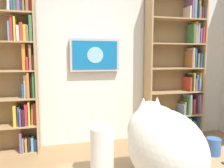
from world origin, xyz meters
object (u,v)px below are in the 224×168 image
object	(u,v)px
bookshelf_left	(181,69)
paper_towel_roll	(102,152)
coffee_mug	(213,146)
bookshelf_right	(14,68)
cat	(161,141)
wall_mounted_tv	(95,55)

from	to	relation	value
bookshelf_left	paper_towel_roll	bearing A→B (deg)	52.00
bookshelf_left	coffee_mug	bearing A→B (deg)	63.59
bookshelf_right	cat	world-z (taller)	bookshelf_right
paper_towel_roll	coffee_mug	xyz separation A→B (m)	(-0.67, -0.07, -0.07)
bookshelf_right	coffee_mug	world-z (taller)	bookshelf_right
wall_mounted_tv	cat	world-z (taller)	wall_mounted_tv
wall_mounted_tv	paper_towel_roll	distance (m)	2.38
wall_mounted_tv	coffee_mug	xyz separation A→B (m)	(-0.29, 2.22, -0.54)
cat	bookshelf_right	bearing A→B (deg)	-67.10
bookshelf_left	wall_mounted_tv	size ratio (longest dim) A/B	3.11
paper_towel_roll	coffee_mug	world-z (taller)	paper_towel_roll
bookshelf_right	cat	xyz separation A→B (m)	(-0.97, 2.31, -0.24)
wall_mounted_tv	coffee_mug	bearing A→B (deg)	97.50
bookshelf_right	paper_towel_roll	bearing A→B (deg)	108.06
cat	paper_towel_roll	xyz separation A→B (m)	(0.25, -0.10, -0.06)
bookshelf_left	wall_mounted_tv	xyz separation A→B (m)	(1.36, -0.08, 0.21)
paper_towel_roll	coffee_mug	distance (m)	0.67
bookshelf_right	coffee_mug	xyz separation A→B (m)	(-1.39, 2.14, -0.37)
bookshelf_right	wall_mounted_tv	world-z (taller)	bookshelf_right
paper_towel_roll	wall_mounted_tv	bearing A→B (deg)	-99.25
cat	wall_mounted_tv	bearing A→B (deg)	-92.90
coffee_mug	bookshelf_left	bearing A→B (deg)	-116.41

